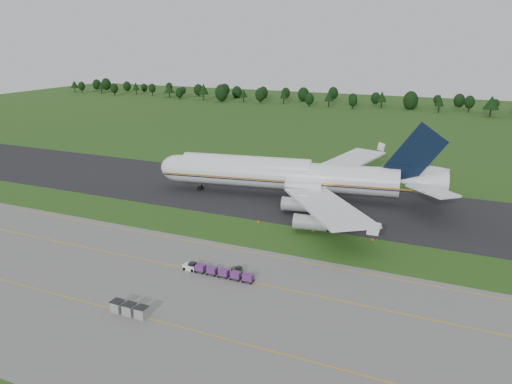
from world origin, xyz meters
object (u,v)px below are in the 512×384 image
at_px(aircraft, 289,175).
at_px(edge_markers, 313,231).
at_px(baggage_train, 217,271).
at_px(utility_cart, 237,270).
at_px(uld_row, 129,309).

bearing_deg(aircraft, edge_markers, -57.11).
relative_size(baggage_train, edge_markers, 0.52).
bearing_deg(edge_markers, aircraft, 122.89).
distance_m(utility_cart, edge_markers, 27.08).
xyz_separation_m(aircraft, utility_cart, (7.71, -48.62, -5.92)).
relative_size(uld_row, edge_markers, 0.24).
bearing_deg(aircraft, uld_row, -91.40).
height_order(utility_cart, edge_markers, utility_cart).
distance_m(aircraft, utility_cart, 49.59).
bearing_deg(uld_row, edge_markers, 70.86).
relative_size(aircraft, edge_markers, 2.90).
bearing_deg(utility_cart, uld_row, -114.76).
xyz_separation_m(baggage_train, utility_cart, (3.04, 2.48, -0.30)).
relative_size(aircraft, uld_row, 12.17).
bearing_deg(uld_row, utility_cart, 65.24).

